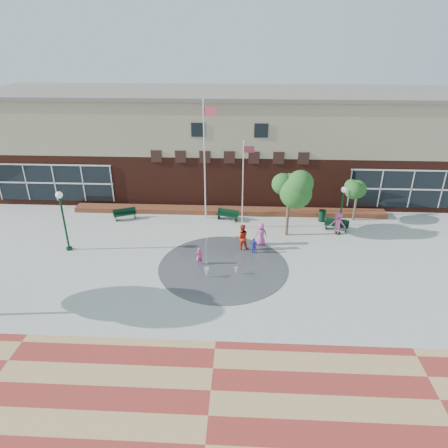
{
  "coord_description": "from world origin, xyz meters",
  "views": [
    {
      "loc": [
        1.19,
        -19.16,
        13.67
      ],
      "look_at": [
        0.0,
        4.0,
        2.6
      ],
      "focal_mm": 32.0,
      "sensor_mm": 36.0,
      "label": 1
    }
  ],
  "objects_px": {
    "bench_left": "(125,216)",
    "child_splash": "(199,256)",
    "trash_can": "(322,216)",
    "flagpole_right": "(243,181)",
    "flagpole_left": "(205,156)"
  },
  "relations": [
    {
      "from": "bench_left",
      "to": "child_splash",
      "type": "height_order",
      "value": "child_splash"
    },
    {
      "from": "flagpole_right",
      "to": "trash_can",
      "type": "distance_m",
      "value": 7.35
    },
    {
      "from": "flagpole_left",
      "to": "flagpole_right",
      "type": "height_order",
      "value": "flagpole_left"
    },
    {
      "from": "bench_left",
      "to": "child_splash",
      "type": "distance_m",
      "value": 9.52
    },
    {
      "from": "flagpole_right",
      "to": "trash_can",
      "type": "height_order",
      "value": "flagpole_right"
    },
    {
      "from": "flagpole_left",
      "to": "bench_left",
      "type": "height_order",
      "value": "flagpole_left"
    },
    {
      "from": "bench_left",
      "to": "child_splash",
      "type": "relative_size",
      "value": 1.54
    },
    {
      "from": "bench_left",
      "to": "trash_can",
      "type": "distance_m",
      "value": 15.93
    },
    {
      "from": "flagpole_right",
      "to": "trash_can",
      "type": "xyz_separation_m",
      "value": [
        6.37,
        1.49,
        -3.34
      ]
    },
    {
      "from": "child_splash",
      "to": "bench_left",
      "type": "bearing_deg",
      "value": -71.73
    },
    {
      "from": "bench_left",
      "to": "trash_can",
      "type": "relative_size",
      "value": 1.97
    },
    {
      "from": "trash_can",
      "to": "child_splash",
      "type": "relative_size",
      "value": 0.78
    },
    {
      "from": "flagpole_right",
      "to": "bench_left",
      "type": "xyz_separation_m",
      "value": [
        -9.55,
        1.03,
        -3.53
      ]
    },
    {
      "from": "flagpole_left",
      "to": "bench_left",
      "type": "xyz_separation_m",
      "value": [
        -6.57,
        -0.57,
        -4.96
      ]
    },
    {
      "from": "trash_can",
      "to": "child_splash",
      "type": "xyz_separation_m",
      "value": [
        -9.15,
        -7.15,
        0.12
      ]
    }
  ]
}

